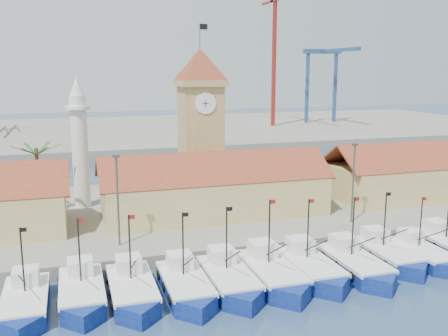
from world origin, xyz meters
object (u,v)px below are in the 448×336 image
object	(u,v)px
boat_5	(273,275)
clock_tower	(201,122)
boat_0	(25,305)
minaret	(80,142)

from	to	relation	value
boat_5	clock_tower	distance (m)	26.37
boat_0	clock_tower	distance (m)	32.78
boat_0	minaret	bearing A→B (deg)	78.54
boat_5	clock_tower	world-z (taller)	clock_tower
minaret	boat_5	bearing A→B (deg)	-59.59
boat_0	clock_tower	size ratio (longest dim) A/B	0.41
boat_0	minaret	xyz separation A→B (m)	(5.13, 25.31, 9.00)
minaret	boat_0	bearing A→B (deg)	-101.46
boat_0	clock_tower	xyz separation A→B (m)	(20.13, 23.31, 11.23)
boat_0	clock_tower	bearing A→B (deg)	49.18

